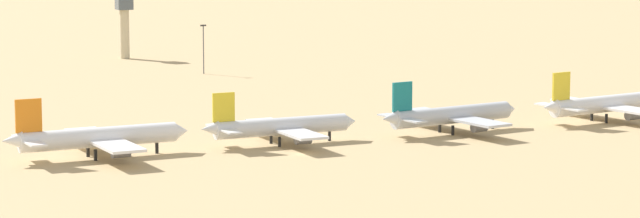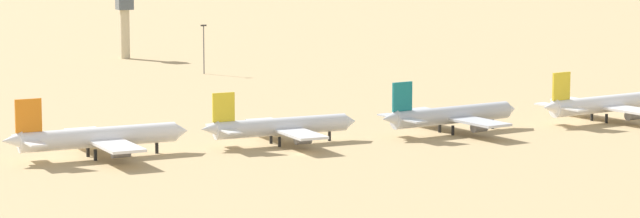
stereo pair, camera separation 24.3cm
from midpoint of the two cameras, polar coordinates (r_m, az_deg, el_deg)
The scene contains 7 objects.
ground at distance 298.63m, azimuth -0.77°, elevation -1.82°, with size 4000.00×4000.00×0.00m, color tan.
parked_jet_orange_2 at distance 296.71m, azimuth -8.92°, elevation -1.13°, with size 39.87×33.56×13.17m.
parked_jet_yellow_3 at distance 309.96m, azimuth -1.64°, elevation -0.71°, with size 36.77×30.87×12.16m.
parked_jet_teal_4 at distance 326.82m, azimuth 5.20°, elevation -0.25°, with size 38.40×32.75×12.72m.
parked_jet_yellow_5 at distance 350.10m, azimuth 11.19°, elevation 0.19°, with size 38.73×33.09×12.85m.
control_tower at distance 491.18m, azimuth -7.82°, elevation 3.51°, with size 5.20×5.20×21.49m.
light_pole_mid at distance 443.25m, azimuth -4.69°, elevation 2.54°, with size 1.80×0.50×15.31m.
Camera 1 is at (-111.28, -272.37, 51.11)m, focal length 80.22 mm.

